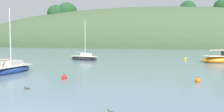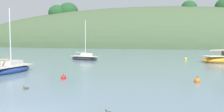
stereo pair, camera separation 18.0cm
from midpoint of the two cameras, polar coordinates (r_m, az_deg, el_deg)
name	(u,v)px [view 1 (the left image)]	position (r m, az deg, el deg)	size (l,w,h in m)	color
far_shoreline_hill	(147,47)	(89.67, 8.10, 2.14)	(150.00, 36.00, 30.88)	#425638
sailboat_red_portside	(84,58)	(38.02, -6.56, -0.41)	(4.90, 2.91, 6.15)	#232328
sailboat_grey_yawl	(9,69)	(25.83, -22.77, -2.84)	(2.57, 5.68, 6.43)	navy
mooring_buoy_inner	(185,59)	(39.52, 16.41, -0.65)	(0.44, 0.44, 0.54)	yellow
mooring_buoy_outer	(198,81)	(20.02, 18.98, -5.38)	(0.44, 0.44, 0.54)	orange
mooring_buoy_channel	(64,78)	(20.73, -11.23, -4.91)	(0.44, 0.44, 0.54)	red
duck_lone_left	(27,88)	(17.42, -19.31, -7.05)	(0.39, 0.34, 0.24)	#473828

